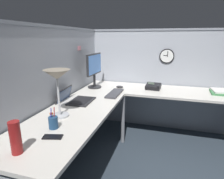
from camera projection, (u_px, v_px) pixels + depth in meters
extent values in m
plane|color=#2D3842|center=(131.00, 149.00, 2.57)|extent=(6.80, 6.80, 0.00)
cube|color=#999EA8|center=(55.00, 97.00, 2.27)|extent=(2.57, 0.10, 1.55)
cube|color=gray|center=(49.00, 26.00, 2.07)|extent=(2.57, 0.12, 0.03)
cube|color=#999EA8|center=(159.00, 81.00, 3.10)|extent=(0.10, 2.37, 1.55)
cube|color=gray|center=(162.00, 30.00, 2.90)|extent=(0.12, 2.37, 0.03)
cube|color=beige|center=(86.00, 105.00, 2.17)|extent=(2.35, 0.66, 0.03)
cube|color=beige|center=(182.00, 93.00, 2.66)|extent=(0.66, 1.49, 0.03)
cylinder|color=slate|center=(123.00, 119.00, 2.67)|extent=(0.05, 0.05, 0.70)
cylinder|color=#232326|center=(95.00, 87.00, 2.86)|extent=(0.20, 0.20, 0.02)
cylinder|color=#232326|center=(94.00, 80.00, 2.83)|extent=(0.04, 0.04, 0.20)
cube|color=#232326|center=(94.00, 64.00, 2.77)|extent=(0.46, 0.04, 0.30)
cube|color=#4C84D8|center=(95.00, 64.00, 2.76)|extent=(0.42, 0.02, 0.26)
cube|color=#232326|center=(81.00, 101.00, 2.23)|extent=(0.35, 0.25, 0.02)
cube|color=black|center=(81.00, 100.00, 2.23)|extent=(0.30, 0.19, 0.00)
cube|color=#232326|center=(64.00, 97.00, 2.27)|extent=(0.34, 0.08, 0.22)
cube|color=#384C72|center=(64.00, 97.00, 2.27)|extent=(0.31, 0.06, 0.18)
cube|color=#38383D|center=(115.00, 93.00, 2.53)|extent=(0.43, 0.14, 0.02)
ellipsoid|color=#232326|center=(120.00, 87.00, 2.84)|extent=(0.06, 0.10, 0.03)
cylinder|color=#B7BABF|center=(60.00, 115.00, 1.82)|extent=(0.17, 0.17, 0.02)
cylinder|color=#B7BABF|center=(59.00, 96.00, 1.77)|extent=(0.02, 0.02, 0.38)
cone|color=gray|center=(57.00, 75.00, 1.72)|extent=(0.24, 0.24, 0.09)
cylinder|color=navy|center=(53.00, 123.00, 1.56)|extent=(0.08, 0.08, 0.10)
cylinder|color=#1E1EB2|center=(51.00, 116.00, 1.54)|extent=(0.01, 0.02, 0.13)
cylinder|color=#B21E1E|center=(54.00, 115.00, 1.56)|extent=(0.01, 0.01, 0.13)
cylinder|color=#D8591E|center=(51.00, 114.00, 1.55)|extent=(0.03, 0.03, 0.01)
cube|color=black|center=(53.00, 137.00, 1.43)|extent=(0.10, 0.16, 0.01)
cylinder|color=maroon|center=(16.00, 138.00, 1.21)|extent=(0.07, 0.07, 0.22)
cube|color=black|center=(153.00, 87.00, 2.76)|extent=(0.21, 0.22, 0.10)
cube|color=#8CA58C|center=(151.00, 84.00, 2.76)|extent=(0.02, 0.09, 0.04)
cube|color=black|center=(159.00, 86.00, 2.73)|extent=(0.19, 0.06, 0.04)
cube|color=#3F7F4C|center=(219.00, 92.00, 2.56)|extent=(0.29, 0.22, 0.02)
cube|color=silver|center=(220.00, 91.00, 2.57)|extent=(0.28, 0.21, 0.02)
cylinder|color=black|center=(167.00, 56.00, 2.93)|extent=(0.03, 0.22, 0.22)
cylinder|color=white|center=(167.00, 56.00, 2.91)|extent=(0.00, 0.19, 0.19)
cube|color=black|center=(165.00, 55.00, 2.91)|extent=(0.00, 0.06, 0.01)
cube|color=black|center=(168.00, 54.00, 2.89)|extent=(0.00, 0.01, 0.08)
cube|color=pink|center=(79.00, 48.00, 2.67)|extent=(0.10, 0.00, 0.06)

